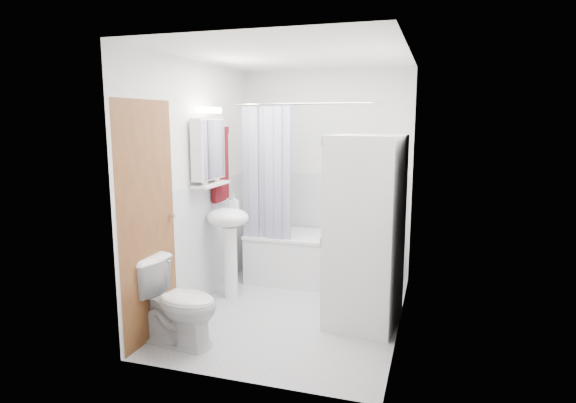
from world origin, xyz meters
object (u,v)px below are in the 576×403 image
(bathtub, at_px, (312,256))
(toilet, at_px, (178,303))
(washer_dryer, at_px, (364,233))
(sink, at_px, (229,231))

(bathtub, distance_m, toilet, 1.94)
(bathtub, relative_size, washer_dryer, 0.84)
(sink, relative_size, washer_dryer, 0.61)
(bathtub, bearing_deg, toilet, -110.08)
(toilet, bearing_deg, washer_dryer, -52.12)
(bathtub, xyz_separation_m, washer_dryer, (0.73, -0.98, 0.55))
(toilet, bearing_deg, sink, 8.70)
(bathtub, distance_m, washer_dryer, 1.34)
(bathtub, relative_size, toilet, 2.01)
(sink, distance_m, toilet, 1.16)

